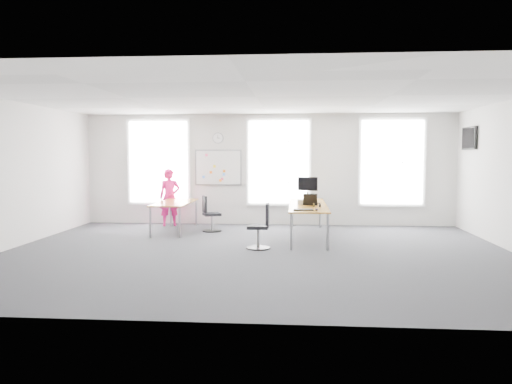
# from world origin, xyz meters

# --- Properties ---
(floor) EXTENTS (10.00, 10.00, 0.00)m
(floor) POSITION_xyz_m (0.00, 0.00, 0.00)
(floor) COLOR #25252A
(floor) RESTS_ON ground
(ceiling) EXTENTS (10.00, 10.00, 0.00)m
(ceiling) POSITION_xyz_m (0.00, 0.00, 3.00)
(ceiling) COLOR white
(ceiling) RESTS_ON ground
(wall_back) EXTENTS (10.00, 0.00, 10.00)m
(wall_back) POSITION_xyz_m (0.00, 4.00, 1.50)
(wall_back) COLOR silver
(wall_back) RESTS_ON ground
(wall_front) EXTENTS (10.00, 0.00, 10.00)m
(wall_front) POSITION_xyz_m (0.00, -4.00, 1.50)
(wall_front) COLOR silver
(wall_front) RESTS_ON ground
(wall_left) EXTENTS (0.00, 10.00, 10.00)m
(wall_left) POSITION_xyz_m (-5.00, 0.00, 1.50)
(wall_left) COLOR silver
(wall_left) RESTS_ON ground
(window_left) EXTENTS (1.60, 0.06, 2.20)m
(window_left) POSITION_xyz_m (-3.00, 3.97, 1.70)
(window_left) COLOR white
(window_left) RESTS_ON wall_back
(window_mid) EXTENTS (1.60, 0.06, 2.20)m
(window_mid) POSITION_xyz_m (0.30, 3.97, 1.70)
(window_mid) COLOR white
(window_mid) RESTS_ON wall_back
(window_right) EXTENTS (1.60, 0.06, 2.20)m
(window_right) POSITION_xyz_m (3.30, 3.97, 1.70)
(window_right) COLOR white
(window_right) RESTS_ON wall_back
(desk_right) EXTENTS (0.84, 3.16, 0.77)m
(desk_right) POSITION_xyz_m (1.04, 1.92, 0.72)
(desk_right) COLOR #BF8720
(desk_right) RESTS_ON ground
(desk_left) EXTENTS (0.81, 2.02, 0.74)m
(desk_left) POSITION_xyz_m (-2.23, 2.59, 0.67)
(desk_left) COLOR #BF8720
(desk_left) RESTS_ON ground
(chair_right) EXTENTS (0.49, 0.49, 0.93)m
(chair_right) POSITION_xyz_m (0.06, 0.49, 0.41)
(chair_right) COLOR black
(chair_right) RESTS_ON ground
(chair_left) EXTENTS (0.53, 0.52, 0.89)m
(chair_left) POSITION_xyz_m (-1.36, 2.64, 0.39)
(chair_left) COLOR black
(chair_left) RESTS_ON ground
(person) EXTENTS (0.64, 0.52, 1.52)m
(person) POSITION_xyz_m (-2.60, 3.55, 0.76)
(person) COLOR #E61670
(person) RESTS_ON ground
(whiteboard) EXTENTS (1.20, 0.03, 0.90)m
(whiteboard) POSITION_xyz_m (-1.35, 3.97, 1.55)
(whiteboard) COLOR white
(whiteboard) RESTS_ON wall_back
(wall_clock) EXTENTS (0.30, 0.04, 0.30)m
(wall_clock) POSITION_xyz_m (-1.35, 3.97, 2.35)
(wall_clock) COLOR gray
(wall_clock) RESTS_ON wall_back
(tv) EXTENTS (0.06, 0.90, 0.55)m
(tv) POSITION_xyz_m (4.95, 3.00, 2.30)
(tv) COLOR black
(tv) RESTS_ON wall_right
(keyboard) EXTENTS (0.42, 0.17, 0.02)m
(keyboard) POSITION_xyz_m (0.92, 0.65, 0.78)
(keyboard) COLOR black
(keyboard) RESTS_ON desk_right
(mouse) EXTENTS (0.11, 0.13, 0.04)m
(mouse) POSITION_xyz_m (1.18, 0.61, 0.79)
(mouse) COLOR black
(mouse) RESTS_ON desk_right
(lens_cap) EXTENTS (0.08, 0.08, 0.01)m
(lens_cap) POSITION_xyz_m (1.20, 0.95, 0.77)
(lens_cap) COLOR black
(lens_cap) RESTS_ON desk_right
(headphones) EXTENTS (0.17, 0.09, 0.10)m
(headphones) POSITION_xyz_m (1.21, 1.29, 0.81)
(headphones) COLOR black
(headphones) RESTS_ON desk_right
(laptop_sleeve) EXTENTS (0.33, 0.24, 0.26)m
(laptop_sleeve) POSITION_xyz_m (1.09, 1.66, 0.90)
(laptop_sleeve) COLOR black
(laptop_sleeve) RESTS_ON desk_right
(paper_stack) EXTENTS (0.30, 0.24, 0.10)m
(paper_stack) POSITION_xyz_m (0.95, 1.95, 0.82)
(paper_stack) COLOR beige
(paper_stack) RESTS_ON desk_right
(monitor) EXTENTS (0.50, 0.22, 0.57)m
(monitor) POSITION_xyz_m (1.06, 3.07, 1.11)
(monitor) COLOR black
(monitor) RESTS_ON desk_right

